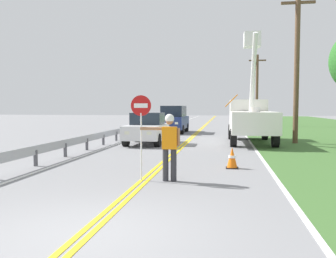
{
  "coord_description": "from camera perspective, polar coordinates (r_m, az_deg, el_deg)",
  "views": [
    {
      "loc": [
        2.17,
        -5.26,
        2.01
      ],
      "look_at": [
        0.08,
        7.74,
        1.2
      ],
      "focal_mm": 38.24,
      "sensor_mm": 36.0,
      "label": 1
    }
  ],
  "objects": [
    {
      "name": "oncoming_sedan_nearest",
      "position": [
        19.42,
        -3.36,
        0.05
      ],
      "size": [
        1.94,
        4.12,
        1.7
      ],
      "color": "silver",
      "rests_on": "ground"
    },
    {
      "name": "ground_plane",
      "position": [
        6.03,
        -13.05,
        -16.06
      ],
      "size": [
        160.0,
        160.0,
        0.0
      ],
      "primitive_type": "plane",
      "color": "gray"
    },
    {
      "name": "flagger_worker",
      "position": [
        9.67,
        0.19,
        -2.21
      ],
      "size": [
        1.09,
        0.26,
        1.83
      ],
      "color": "#2D2D33",
      "rests_on": "ground"
    },
    {
      "name": "utility_pole_near",
      "position": [
        21.14,
        19.84,
        9.6
      ],
      "size": [
        1.8,
        0.28,
        8.28
      ],
      "color": "brown",
      "rests_on": "ground"
    },
    {
      "name": "guardrail_left_shoulder",
      "position": [
        22.48,
        -7.37,
        -0.3
      ],
      "size": [
        0.1,
        32.0,
        0.71
      ],
      "color": "#9EA0A3",
      "rests_on": "ground"
    },
    {
      "name": "centerline_yellow_left",
      "position": [
        25.44,
        3.99,
        -1.0
      ],
      "size": [
        0.11,
        110.0,
        0.01
      ],
      "primitive_type": "cube",
      "color": "yellow",
      "rests_on": "ground"
    },
    {
      "name": "traffic_cone_lead",
      "position": [
        11.95,
        10.19,
        -4.59
      ],
      "size": [
        0.4,
        0.4,
        0.7
      ],
      "color": "orange",
      "rests_on": "ground"
    },
    {
      "name": "edge_line_right",
      "position": [
        25.38,
        12.32,
        -1.08
      ],
      "size": [
        0.12,
        110.0,
        0.01
      ],
      "primitive_type": "cube",
      "color": "silver",
      "rests_on": "ground"
    },
    {
      "name": "utility_pole_mid",
      "position": [
        39.56,
        14.0,
        6.25
      ],
      "size": [
        1.8,
        0.28,
        7.56
      ],
      "color": "brown",
      "rests_on": "ground"
    },
    {
      "name": "stop_sign_paddle",
      "position": [
        9.72,
        -4.33,
        1.72
      ],
      "size": [
        0.56,
        0.04,
        2.33
      ],
      "color": "silver",
      "rests_on": "ground"
    },
    {
      "name": "centerline_yellow_right",
      "position": [
        25.42,
        4.39,
        -1.0
      ],
      "size": [
        0.11,
        110.0,
        0.01
      ],
      "primitive_type": "cube",
      "color": "yellow",
      "rests_on": "ground"
    },
    {
      "name": "edge_line_left",
      "position": [
        25.99,
        -3.74,
        -0.9
      ],
      "size": [
        0.12,
        110.0,
        0.01
      ],
      "primitive_type": "cube",
      "color": "silver",
      "rests_on": "ground"
    },
    {
      "name": "utility_bucket_truck",
      "position": [
        20.91,
        13.0,
        1.86
      ],
      "size": [
        2.67,
        6.84,
        6.11
      ],
      "color": "white",
      "rests_on": "ground"
    },
    {
      "name": "oncoming_suv_second",
      "position": [
        27.93,
        0.94,
        1.58
      ],
      "size": [
        1.97,
        4.63,
        2.1
      ],
      "color": "navy",
      "rests_on": "ground"
    }
  ]
}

